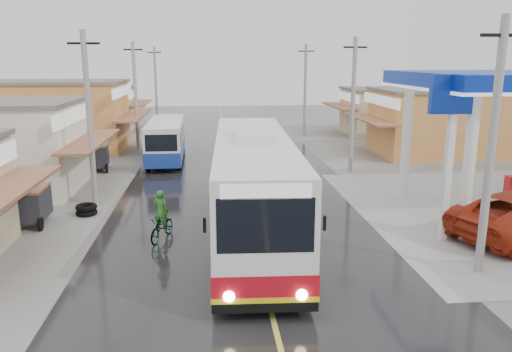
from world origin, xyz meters
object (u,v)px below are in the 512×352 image
object	(u,v)px
tricycle_near	(30,204)
tricycle_far	(97,155)
cyclist	(162,223)
tyre_stack	(86,210)
second_bus	(166,140)
coach_bus	(253,186)

from	to	relation	value
tricycle_near	tricycle_far	size ratio (longest dim) A/B	0.96
cyclist	tyre_stack	xyz separation A→B (m)	(-3.62, 3.49, -0.42)
second_bus	tricycle_near	world-z (taller)	second_bus
coach_bus	cyclist	world-z (taller)	coach_bus
cyclist	tricycle_near	world-z (taller)	cyclist
coach_bus	tyre_stack	world-z (taller)	coach_bus
coach_bus	tricycle_far	world-z (taller)	coach_bus
cyclist	tricycle_near	xyz separation A→B (m)	(-5.57, 2.34, 0.25)
coach_bus	second_bus	bearing A→B (deg)	109.02
tyre_stack	second_bus	bearing A→B (deg)	77.46
cyclist	tricycle_near	bearing A→B (deg)	177.11
tricycle_near	tyre_stack	size ratio (longest dim) A/B	2.22
tricycle_near	tyre_stack	distance (m)	2.36
second_bus	coach_bus	bearing A→B (deg)	-74.19
cyclist	tricycle_far	xyz separation A→B (m)	(-5.07, 12.76, 0.29)
coach_bus	second_bus	distance (m)	15.77
tricycle_near	tyre_stack	bearing A→B (deg)	28.72
tricycle_far	tyre_stack	size ratio (longest dim) A/B	2.31
tricycle_far	second_bus	bearing A→B (deg)	23.89
tricycle_near	tricycle_far	xyz separation A→B (m)	(0.50, 10.41, 0.04)
coach_bus	tricycle_near	size ratio (longest dim) A/B	6.45
second_bus	tyre_stack	xyz separation A→B (m)	(-2.60, -11.67, -1.23)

